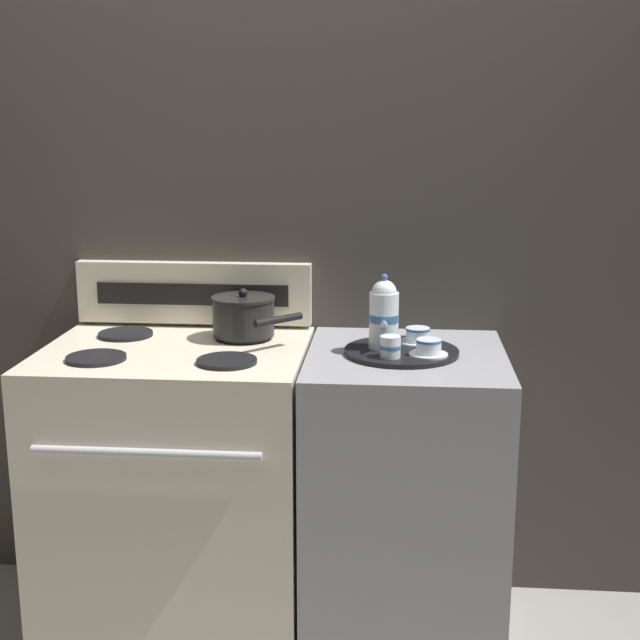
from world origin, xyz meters
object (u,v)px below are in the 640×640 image
Objects in this scene: serving_tray at (401,352)px; teapot at (384,314)px; saucepan at (244,316)px; creamer_jug at (390,347)px; teacup_left at (429,347)px; stove at (179,490)px; teacup_right at (418,336)px.

serving_tray is 1.52× the size of teapot.
saucepan is 4.72× the size of creamer_jug.
teacup_left is (0.08, -0.06, 0.03)m from serving_tray.
stove is 0.82m from creamer_jug.
teapot is (0.43, -0.13, 0.04)m from saucepan.
creamer_jug is (-0.08, -0.17, 0.01)m from teacup_right.
creamer_jug is (-0.03, -0.09, 0.04)m from serving_tray.
teapot is (0.62, 0.01, 0.57)m from stove.
stove is 0.57m from saucepan.
serving_tray is 3.01× the size of teacup_right.
teapot is at bearing -146.54° from teacup_right.
teacup_left is at bearing -78.49° from teacup_right.
stove is at bearing -143.98° from saucepan.
teacup_right is (0.53, -0.06, -0.04)m from saucepan.
saucepan is 2.63× the size of teacup_right.
creamer_jug is at bearing -164.33° from teacup_left.
teapot reaches higher than teacup_right.
teapot reaches higher than creamer_jug.
saucepan is 0.51m from creamer_jug.
saucepan reaches higher than stove.
teapot is at bearing 0.95° from stove.
teacup_right is at bearing -6.55° from saucepan.
serving_tray is at bearing 141.74° from teacup_left.
serving_tray is (0.67, -0.00, 0.46)m from stove.
creamer_jug is at bearing -109.51° from serving_tray.
saucepan reaches higher than teacup_right.
stove is at bearing -179.05° from teapot.
creamer_jug reaches higher than teacup_right.
teacup_right is at bearing 6.08° from stove.
teacup_left is 1.79× the size of creamer_jug.
serving_tray is at bearing -0.00° from stove.
serving_tray is 0.12m from teapot.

